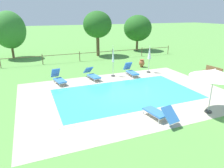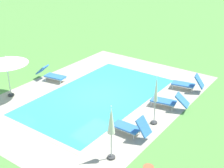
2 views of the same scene
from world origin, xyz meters
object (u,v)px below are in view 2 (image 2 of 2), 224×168
at_px(sun_lounger_north_far, 188,83).
at_px(sun_lounger_south_mid, 51,75).
at_px(patio_umbrella_open_foreground, 6,60).
at_px(patio_umbrella_closed_row_west, 156,94).
at_px(sun_lounger_north_mid, 169,101).
at_px(sun_lounger_north_near_steps, 131,127).
at_px(patio_umbrella_closed_row_mid_west, 111,123).

xyz_separation_m(sun_lounger_north_far, sun_lounger_south_mid, (3.64, -7.40, -0.02)).
relative_size(patio_umbrella_open_foreground, patio_umbrella_closed_row_west, 0.94).
height_order(sun_lounger_north_far, patio_umbrella_open_foreground, patio_umbrella_open_foreground).
height_order(sun_lounger_north_mid, sun_lounger_north_far, sun_lounger_north_far).
bearing_deg(sun_lounger_north_near_steps, sun_lounger_north_mid, 176.05).
bearing_deg(sun_lounger_south_mid, patio_umbrella_closed_row_mid_west, 61.71).
xyz_separation_m(sun_lounger_north_mid, patio_umbrella_closed_row_west, (1.81, 0.14, 1.18)).
bearing_deg(patio_umbrella_closed_row_west, patio_umbrella_open_foreground, -75.11).
bearing_deg(patio_umbrella_closed_row_mid_west, patio_umbrella_closed_row_west, 177.95).
relative_size(sun_lounger_north_mid, patio_umbrella_open_foreground, 0.87).
bearing_deg(sun_lounger_north_mid, patio_umbrella_closed_row_west, 4.56).
relative_size(sun_lounger_north_mid, sun_lounger_north_far, 1.08).
height_order(sun_lounger_north_mid, patio_umbrella_closed_row_mid_west, patio_umbrella_closed_row_mid_west).
bearing_deg(patio_umbrella_open_foreground, patio_umbrella_closed_row_west, 104.89).
distance_m(patio_umbrella_open_foreground, patio_umbrella_closed_row_mid_west, 7.88).
distance_m(sun_lounger_north_near_steps, patio_umbrella_closed_row_mid_west, 2.22).
relative_size(sun_lounger_north_near_steps, patio_umbrella_closed_row_mid_west, 0.76).
distance_m(sun_lounger_north_near_steps, sun_lounger_north_far, 5.83).
xyz_separation_m(sun_lounger_south_mid, patio_umbrella_closed_row_west, (0.75, 7.61, 1.18)).
bearing_deg(patio_umbrella_closed_row_mid_west, patio_umbrella_open_foreground, -98.67).
relative_size(sun_lounger_south_mid, patio_umbrella_closed_row_west, 0.80).
relative_size(sun_lounger_north_far, patio_umbrella_closed_row_west, 0.75).
distance_m(sun_lounger_south_mid, patio_umbrella_closed_row_mid_west, 8.59).
bearing_deg(sun_lounger_south_mid, sun_lounger_north_near_steps, 73.18).
bearing_deg(patio_umbrella_closed_row_mid_west, sun_lounger_south_mid, -118.29).
relative_size(sun_lounger_north_near_steps, sun_lounger_north_mid, 0.89).
height_order(patio_umbrella_open_foreground, patio_umbrella_closed_row_mid_west, patio_umbrella_closed_row_mid_west).
bearing_deg(sun_lounger_north_far, sun_lounger_north_mid, 1.38).
xyz_separation_m(sun_lounger_north_near_steps, patio_umbrella_closed_row_west, (-1.44, 0.37, 1.16)).
bearing_deg(sun_lounger_north_mid, sun_lounger_south_mid, -81.89).
distance_m(sun_lounger_north_mid, sun_lounger_south_mid, 7.54).
bearing_deg(patio_umbrella_closed_row_west, patio_umbrella_closed_row_mid_west, -2.05).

